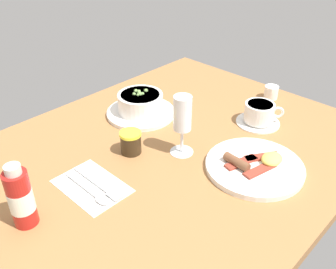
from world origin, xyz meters
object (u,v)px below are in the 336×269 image
coffee_cup (259,114)px  wine_glass (182,117)px  sauce_bottle_red (21,198)px  porridge_bowl (141,105)px  creamer_jug (271,92)px  breakfast_plate (255,166)px  jam_jar (131,142)px  cutlery_setting (93,186)px

coffee_cup → wine_glass: (26.83, -6.46, 7.61)cm
sauce_bottle_red → porridge_bowl: bearing=-161.0°
creamer_jug → breakfast_plate: (36.48, 17.30, -1.30)cm
coffee_cup → jam_jar: 39.41cm
creamer_jug → sauce_bottle_red: bearing=-4.7°
coffee_cup → breakfast_plate: 22.85cm
sauce_bottle_red → breakfast_plate: (-48.03, 24.26, -5.73)cm
porridge_bowl → sauce_bottle_red: (47.11, 16.23, 3.31)cm
porridge_bowl → coffee_cup: bearing=125.3°
sauce_bottle_red → breakfast_plate: size_ratio=0.61×
creamer_jug → sauce_bottle_red: (84.51, -6.96, 4.43)cm
cutlery_setting → creamer_jug: bearing=174.9°
cutlery_setting → creamer_jug: creamer_jug is taller
cutlery_setting → sauce_bottle_red: size_ratio=1.19×
cutlery_setting → jam_jar: size_ratio=2.85×
cutlery_setting → coffee_cup: coffee_cup is taller
jam_jar → cutlery_setting: bearing=15.0°
wine_glass → sauce_bottle_red: size_ratio=1.12×
cutlery_setting → jam_jar: 16.47cm
coffee_cup → jam_jar: (35.97, -16.10, -0.02)cm
jam_jar → breakfast_plate: jam_jar is taller
wine_glass → sauce_bottle_red: wine_glass is taller
creamer_jug → wine_glass: (43.67, -0.62, 8.49)cm
porridge_bowl → cutlery_setting: (31.08, 17.12, -3.09)cm
breakfast_plate → coffee_cup: bearing=-149.7°
cutlery_setting → jam_jar: (-15.67, -4.19, 2.82)cm
cutlery_setting → porridge_bowl: bearing=-151.2°
creamer_jug → sauce_bottle_red: 84.92cm
jam_jar → breakfast_plate: 32.11cm
creamer_jug → breakfast_plate: 40.40cm
porridge_bowl → cutlery_setting: 35.61cm
sauce_bottle_red → breakfast_plate: 54.12cm
wine_glass → jam_jar: wine_glass is taller
coffee_cup → cutlery_setting: bearing=-13.0°
jam_jar → sauce_bottle_red: bearing=5.9°
porridge_bowl → jam_jar: porridge_bowl is taller
creamer_jug → coffee_cup: bearing=19.1°
porridge_bowl → breakfast_plate: (-0.92, 40.49, -2.42)cm
creamer_jug → wine_glass: wine_glass is taller
cutlery_setting → sauce_bottle_red: (16.04, -0.89, 6.39)cm
wine_glass → jam_jar: bearing=-46.5°
creamer_jug → sauce_bottle_red: sauce_bottle_red is taller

